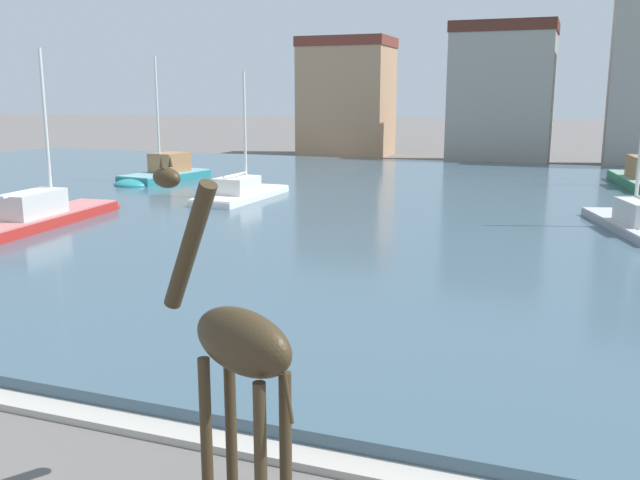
% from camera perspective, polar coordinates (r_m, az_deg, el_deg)
% --- Properties ---
extents(harbor_water, '(77.39, 41.35, 0.33)m').
position_cam_1_polar(harbor_water, '(29.96, 9.03, 2.53)').
color(harbor_water, '#3D5666').
rests_on(harbor_water, ground).
extents(quay_edge_coping, '(77.39, 0.50, 0.12)m').
position_cam_1_polar(quay_edge_coping, '(11.09, -14.17, -14.77)').
color(quay_edge_coping, '#ADA89E').
rests_on(quay_edge_coping, ground).
extents(giraffe_statue, '(2.34, 1.34, 4.26)m').
position_cam_1_polar(giraffe_statue, '(8.00, -7.00, -8.65)').
color(giraffe_statue, '#382B19').
rests_on(giraffe_statue, ground).
extents(sailboat_teal, '(2.96, 6.36, 7.00)m').
position_cam_1_polar(sailboat_teal, '(39.11, -13.00, 5.17)').
color(sailboat_teal, teal).
rests_on(sailboat_teal, ground).
extents(sailboat_red, '(2.49, 8.58, 6.61)m').
position_cam_1_polar(sailboat_red, '(27.47, -21.24, 1.80)').
color(sailboat_red, red).
rests_on(sailboat_red, ground).
extents(sailboat_grey, '(3.96, 7.30, 7.04)m').
position_cam_1_polar(sailboat_grey, '(27.03, 24.52, 1.25)').
color(sailboat_grey, '#939399').
rests_on(sailboat_grey, ground).
extents(sailboat_white, '(2.13, 6.94, 6.00)m').
position_cam_1_polar(sailboat_white, '(32.07, -6.13, 3.75)').
color(sailboat_white, white).
rests_on(sailboat_white, ground).
extents(townhouse_corner_house, '(7.31, 5.24, 9.56)m').
position_cam_1_polar(townhouse_corner_house, '(58.34, 2.21, 11.72)').
color(townhouse_corner_house, tan).
rests_on(townhouse_corner_house, ground).
extents(townhouse_narrow_midrow, '(7.33, 5.45, 10.07)m').
position_cam_1_polar(townhouse_narrow_midrow, '(53.27, 14.78, 11.61)').
color(townhouse_narrow_midrow, gray).
rests_on(townhouse_narrow_midrow, ground).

